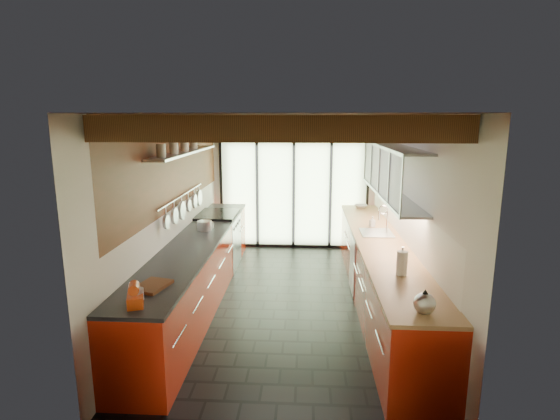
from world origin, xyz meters
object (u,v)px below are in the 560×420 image
object	(u,v)px
stand_mixer	(136,296)
kettle	(425,302)
bowl	(361,206)
soap_bottle	(372,222)
paper_towel	(402,263)

from	to	relation	value
stand_mixer	kettle	xyz separation A→B (m)	(2.54, -0.01, 0.01)
kettle	bowl	xyz separation A→B (m)	(0.00, 4.50, -0.07)
bowl	soap_bottle	bearing A→B (deg)	-90.00
stand_mixer	kettle	world-z (taller)	kettle
stand_mixer	bowl	bearing A→B (deg)	60.52
stand_mixer	paper_towel	xyz separation A→B (m)	(2.54, 0.91, 0.04)
stand_mixer	soap_bottle	size ratio (longest dim) A/B	1.67
kettle	bowl	size ratio (longest dim) A/B	1.04
bowl	paper_towel	bearing A→B (deg)	-90.00
paper_towel	bowl	xyz separation A→B (m)	(0.00, 3.58, -0.10)
kettle	soap_bottle	xyz separation A→B (m)	(0.00, 3.04, -0.02)
stand_mixer	soap_bottle	world-z (taller)	stand_mixer
stand_mixer	bowl	size ratio (longest dim) A/B	1.13
soap_bottle	bowl	xyz separation A→B (m)	(0.00, 1.46, -0.05)
paper_towel	bowl	size ratio (longest dim) A/B	1.29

